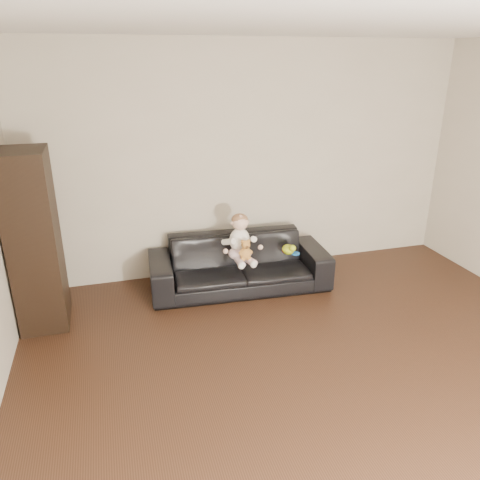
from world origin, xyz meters
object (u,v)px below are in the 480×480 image
object	(u,v)px
cabinet	(34,241)
teddy_bear	(245,250)
toy_rattle	(285,250)
toy_green	(288,249)
toy_blue_disc	(295,253)
sofa	(239,263)
baby	(240,240)

from	to	relation	value
cabinet	teddy_bear	bearing A→B (deg)	-2.57
toy_rattle	teddy_bear	bearing A→B (deg)	-160.87
toy_green	toy_rattle	bearing A→B (deg)	134.11
toy_rattle	toy_blue_disc	distance (m)	0.12
sofa	toy_blue_disc	distance (m)	0.63
cabinet	toy_rattle	distance (m)	2.54
teddy_bear	toy_rattle	world-z (taller)	teddy_bear
cabinet	baby	world-z (taller)	cabinet
toy_rattle	toy_blue_disc	bearing A→B (deg)	-24.69
cabinet	toy_blue_disc	world-z (taller)	cabinet
baby	toy_rattle	size ratio (longest dim) A/B	6.51
baby	toy_green	size ratio (longest dim) A/B	3.20
toy_rattle	sofa	bearing A→B (deg)	170.60
sofa	toy_green	distance (m)	0.56
sofa	toy_green	size ratio (longest dim) A/B	12.25
toy_rattle	toy_blue_disc	size ratio (longest dim) A/B	0.82
toy_rattle	cabinet	bearing A→B (deg)	-177.58
sofa	toy_rattle	world-z (taller)	sofa
cabinet	baby	distance (m)	2.00
teddy_bear	toy_blue_disc	distance (m)	0.65
baby	toy_rattle	bearing A→B (deg)	-3.41
cabinet	toy_blue_disc	bearing A→B (deg)	0.79
baby	toy_blue_disc	bearing A→B (deg)	-8.16
cabinet	toy_blue_disc	xyz separation A→B (m)	(2.61, 0.06, -0.45)
sofa	toy_green	world-z (taller)	sofa
sofa	baby	world-z (taller)	baby
teddy_bear	toy_green	world-z (taller)	teddy_bear
sofa	toy_rattle	size ratio (longest dim) A/B	24.93
sofa	teddy_bear	distance (m)	0.37
cabinet	toy_blue_disc	distance (m)	2.65
sofa	toy_rattle	bearing A→B (deg)	-5.89
cabinet	baby	bearing A→B (deg)	1.87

